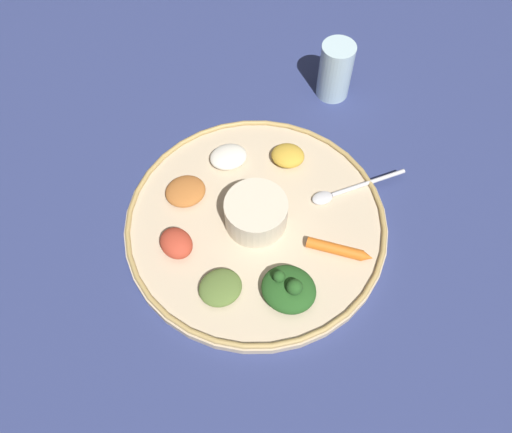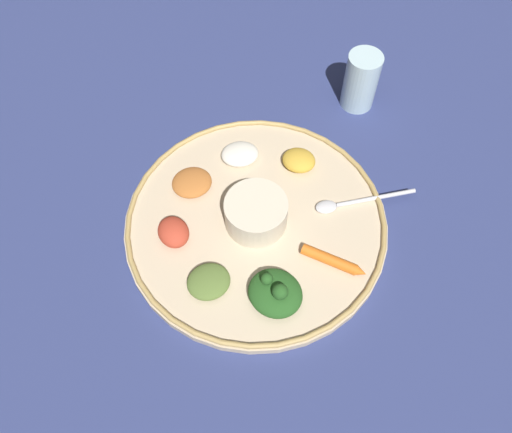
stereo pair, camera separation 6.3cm
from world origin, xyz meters
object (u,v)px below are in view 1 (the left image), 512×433
object	(u,v)px
spoon	(344,191)
drinking_glass	(335,74)
greens_pile	(289,289)
center_bowl	(256,212)
carrot_near_spoon	(339,250)

from	to	relation	value
spoon	drinking_glass	size ratio (longest dim) A/B	1.40
greens_pile	center_bowl	bearing A→B (deg)	59.86
center_bowl	drinking_glass	xyz separation A→B (m)	(0.31, 0.07, 0.00)
center_bowl	spoon	world-z (taller)	center_bowl
center_bowl	greens_pile	size ratio (longest dim) A/B	1.08
spoon	greens_pile	bearing A→B (deg)	-169.83
carrot_near_spoon	drinking_glass	bearing A→B (deg)	35.81
spoon	carrot_near_spoon	xyz separation A→B (m)	(-0.09, -0.05, 0.00)
spoon	greens_pile	world-z (taller)	greens_pile
center_bowl	spoon	xyz separation A→B (m)	(0.13, -0.08, -0.02)
greens_pile	carrot_near_spoon	distance (m)	0.10
center_bowl	spoon	size ratio (longest dim) A/B	0.64
greens_pile	carrot_near_spoon	world-z (taller)	greens_pile
drinking_glass	center_bowl	bearing A→B (deg)	-167.39
spoon	drinking_glass	distance (m)	0.23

